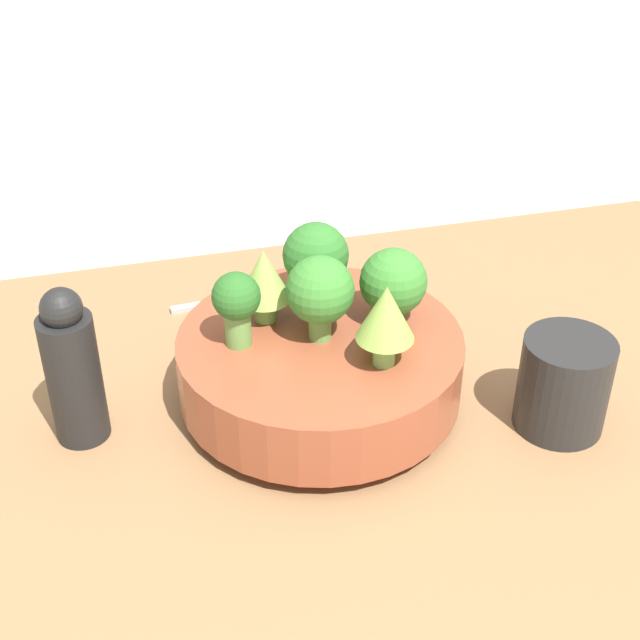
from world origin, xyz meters
The scene contains 12 objects.
ground_plane centered at (0.00, 0.00, 0.00)m, with size 6.00×6.00×0.00m, color beige.
table centered at (0.00, 0.00, 0.02)m, with size 1.11×0.72×0.04m.
bowl centered at (0.01, -0.02, 0.08)m, with size 0.28×0.28×0.08m.
broccoli_floret_center centered at (0.01, -0.02, 0.17)m, with size 0.07×0.07×0.09m.
romanesco_piece_far centered at (-0.03, 0.03, 0.17)m, with size 0.05×0.05×0.08m.
broccoli_floret_left centered at (-0.06, -0.04, 0.16)m, with size 0.07×0.07×0.08m.
broccoli_floret_right centered at (0.09, -0.03, 0.16)m, with size 0.05×0.05×0.08m.
broccoli_floret_front centered at (0.00, -0.09, 0.17)m, with size 0.07×0.07×0.09m.
romanesco_piece_near centered at (0.06, -0.07, 0.16)m, with size 0.05×0.05×0.08m.
cup centered at (-0.20, 0.07, 0.08)m, with size 0.09×0.09×0.10m.
pepper_mill centered at (0.24, -0.03, 0.11)m, with size 0.05×0.05×0.16m.
fork centered at (0.05, -0.24, 0.04)m, with size 0.18×0.02×0.01m.
Camera 1 is at (0.19, 0.66, 0.60)m, focal length 50.00 mm.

